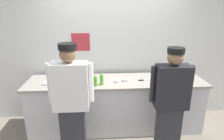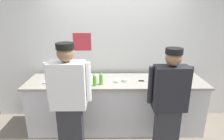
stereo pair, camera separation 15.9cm
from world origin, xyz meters
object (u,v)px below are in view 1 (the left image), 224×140
at_px(ramekin_green_sauce, 181,79).
at_px(mixing_bowl_steel, 165,76).
at_px(sheet_tray, 58,81).
at_px(ramekin_red_sauce, 118,81).
at_px(chef_near_left, 71,101).
at_px(plate_stack_front, 87,81).
at_px(chef_center, 171,101).
at_px(squeeze_bottle_secondary, 102,79).
at_px(chefs_knife, 145,80).
at_px(squeeze_bottle_primary, 95,80).
at_px(ramekin_yellow_sauce, 126,80).

bearing_deg(ramekin_green_sauce, mixing_bowl_steel, 167.54).
xyz_separation_m(sheet_tray, ramekin_red_sauce, (1.01, -0.07, 0.01)).
distance_m(chef_near_left, ramekin_green_sauce, 1.91).
bearing_deg(plate_stack_front, ramekin_red_sauce, 3.25).
bearing_deg(chef_center, squeeze_bottle_secondary, 151.08).
bearing_deg(mixing_bowl_steel, chefs_knife, -174.01).
bearing_deg(chef_near_left, sheet_tray, 114.62).
bearing_deg(mixing_bowl_steel, squeeze_bottle_primary, -169.47).
xyz_separation_m(chef_near_left, plate_stack_front, (0.17, 0.60, 0.06)).
distance_m(ramekin_yellow_sauce, ramekin_green_sauce, 0.96).
xyz_separation_m(chef_near_left, squeeze_bottle_secondary, (0.42, 0.53, 0.12)).
relative_size(plate_stack_front, ramekin_red_sauce, 1.94).
bearing_deg(squeeze_bottle_primary, chef_near_left, -123.31).
bearing_deg(ramekin_red_sauce, ramekin_green_sauce, 1.02).
distance_m(squeeze_bottle_primary, ramekin_green_sauce, 1.49).
relative_size(squeeze_bottle_primary, ramekin_green_sauce, 1.87).
bearing_deg(sheet_tray, chef_center, -22.42).
height_order(mixing_bowl_steel, squeeze_bottle_secondary, squeeze_bottle_secondary).
bearing_deg(chef_near_left, chef_center, -0.09).
distance_m(squeeze_bottle_primary, squeeze_bottle_secondary, 0.11).
bearing_deg(ramekin_yellow_sauce, chef_near_left, -141.51).
distance_m(chef_center, ramekin_green_sauce, 0.78).
xyz_separation_m(chef_center, sheet_tray, (-1.70, 0.70, 0.07)).
bearing_deg(squeeze_bottle_secondary, squeeze_bottle_primary, -154.28).
height_order(squeeze_bottle_primary, ramekin_red_sauce, squeeze_bottle_primary).
distance_m(sheet_tray, ramekin_yellow_sauce, 1.15).
relative_size(chef_center, ramekin_red_sauce, 14.97).
height_order(chef_near_left, squeeze_bottle_primary, chef_near_left).
relative_size(plate_stack_front, ramekin_green_sauce, 1.95).
bearing_deg(ramekin_red_sauce, ramekin_yellow_sauce, 11.44).
bearing_deg(plate_stack_front, mixing_bowl_steel, 4.46).
distance_m(squeeze_bottle_secondary, ramekin_yellow_sauce, 0.44).
relative_size(chef_center, ramekin_green_sauce, 15.09).
height_order(squeeze_bottle_primary, ramekin_yellow_sauce, squeeze_bottle_primary).
bearing_deg(sheet_tray, squeeze_bottle_primary, -18.85).
relative_size(chef_near_left, ramekin_red_sauce, 15.60).
relative_size(chef_near_left, ramekin_green_sauce, 15.73).
bearing_deg(sheet_tray, plate_stack_front, -11.13).
xyz_separation_m(chef_near_left, chefs_knife, (1.17, 0.67, 0.02)).
distance_m(ramekin_red_sauce, ramekin_green_sauce, 1.10).
bearing_deg(ramekin_red_sauce, sheet_tray, 176.16).
relative_size(mixing_bowl_steel, squeeze_bottle_secondary, 1.53).
height_order(chef_near_left, chef_center, chef_near_left).
distance_m(chef_near_left, chef_center, 1.38).
bearing_deg(squeeze_bottle_secondary, sheet_tray, 167.06).
xyz_separation_m(plate_stack_front, sheet_tray, (-0.49, 0.10, -0.04)).
bearing_deg(ramekin_yellow_sauce, sheet_tray, 177.99).
bearing_deg(ramekin_red_sauce, plate_stack_front, -176.75).
relative_size(sheet_tray, ramekin_red_sauce, 4.07).
xyz_separation_m(plate_stack_front, chefs_knife, (0.99, 0.07, -0.04)).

